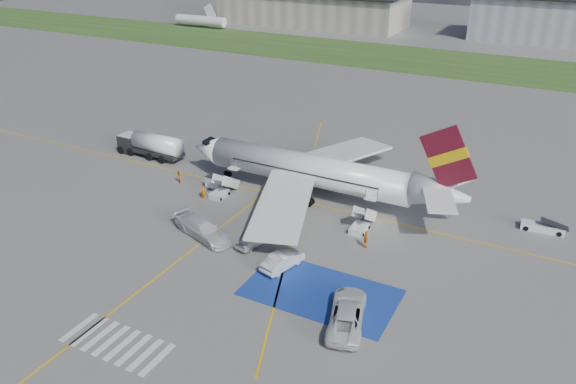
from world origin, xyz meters
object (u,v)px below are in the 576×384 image
at_px(fuel_tanker, 151,147).
at_px(belt_loader, 543,228).
at_px(car_silver_a, 253,239).
at_px(van_white_b, 202,226).
at_px(car_silver_b, 283,260).
at_px(airliner, 320,172).
at_px(van_white_a, 347,311).
at_px(gpu_cart, 214,183).

distance_m(fuel_tanker, belt_loader, 52.74).
bearing_deg(car_silver_a, fuel_tanker, -17.55).
xyz_separation_m(car_silver_a, van_white_b, (-5.82, -0.95, 0.48)).
height_order(fuel_tanker, car_silver_b, fuel_tanker).
bearing_deg(car_silver_b, belt_loader, -123.96).
height_order(airliner, van_white_a, airliner).
relative_size(fuel_tanker, belt_loader, 2.12).
relative_size(fuel_tanker, van_white_a, 1.70).
bearing_deg(van_white_a, airliner, -75.64).
relative_size(airliner, belt_loader, 7.40).
height_order(fuel_tanker, car_silver_a, fuel_tanker).
xyz_separation_m(airliner, gpu_cart, (-13.02, -3.95, -2.65)).
relative_size(car_silver_a, car_silver_b, 0.87).
distance_m(car_silver_b, van_white_b, 10.66).
relative_size(belt_loader, van_white_a, 0.80).
bearing_deg(gpu_cart, van_white_b, -55.79).
bearing_deg(van_white_b, gpu_cart, 47.88).
bearing_deg(fuel_tanker, van_white_a, -27.25).
distance_m(airliner, car_silver_a, 13.98).
bearing_deg(belt_loader, car_silver_b, -143.91).
xyz_separation_m(gpu_cart, car_silver_a, (11.69, -9.71, -0.01)).
height_order(airliner, car_silver_b, airliner).
xyz_separation_m(gpu_cart, belt_loader, (38.48, 7.88, -0.38)).
distance_m(gpu_cart, van_white_a, 30.38).
height_order(car_silver_b, van_white_b, van_white_b).
bearing_deg(belt_loader, car_silver_a, -152.67).
bearing_deg(car_silver_a, van_white_b, 20.78).
relative_size(fuel_tanker, car_silver_a, 2.43).
relative_size(gpu_cart, car_silver_a, 0.48).
xyz_separation_m(fuel_tanker, gpu_cart, (14.15, -4.68, -0.76)).
xyz_separation_m(fuel_tanker, belt_loader, (52.63, 3.20, -1.14)).
distance_m(belt_loader, car_silver_b, 29.68).
relative_size(fuel_tanker, van_white_b, 1.69).
bearing_deg(car_silver_a, van_white_a, 163.79).
height_order(airliner, van_white_b, airliner).
height_order(airliner, gpu_cart, airliner).
distance_m(airliner, belt_loader, 25.93).
height_order(car_silver_a, van_white_a, van_white_a).
xyz_separation_m(fuel_tanker, car_silver_a, (25.85, -14.39, -0.76)).
bearing_deg(van_white_b, airliner, -7.06).
height_order(car_silver_a, car_silver_b, car_silver_b).
height_order(van_white_a, van_white_b, van_white_b).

